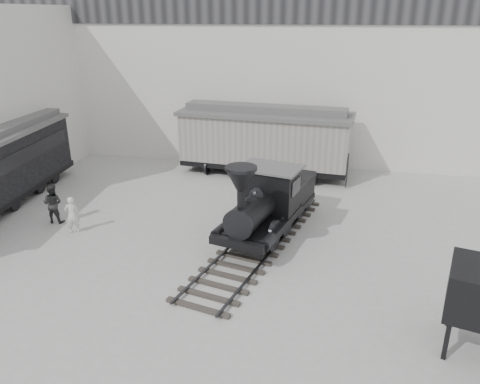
% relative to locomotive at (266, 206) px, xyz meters
% --- Properties ---
extents(ground, '(90.00, 90.00, 0.00)m').
position_rel_locomotive_xyz_m(ground, '(-1.84, -4.23, -1.34)').
color(ground, '#9E9E9B').
extents(north_wall, '(34.00, 2.51, 11.00)m').
position_rel_locomotive_xyz_m(north_wall, '(-1.84, 10.76, 4.22)').
color(north_wall, silver).
rests_on(north_wall, ground).
extents(locomotive, '(4.69, 10.48, 3.62)m').
position_rel_locomotive_xyz_m(locomotive, '(0.00, 0.00, 0.00)').
color(locomotive, '#2D2825').
rests_on(locomotive, ground).
extents(boxcar, '(9.79, 3.89, 3.91)m').
position_rel_locomotive_xyz_m(boxcar, '(-1.16, 7.88, 0.71)').
color(boxcar, black).
rests_on(boxcar, ground).
extents(visitor_a, '(0.69, 0.62, 1.59)m').
position_rel_locomotive_xyz_m(visitor_a, '(-7.95, -1.14, -0.54)').
color(visitor_a, silver).
rests_on(visitor_a, ground).
extents(visitor_b, '(0.89, 0.71, 1.74)m').
position_rel_locomotive_xyz_m(visitor_b, '(-9.29, -0.36, -0.46)').
color(visitor_b, '#262627').
rests_on(visitor_b, ground).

